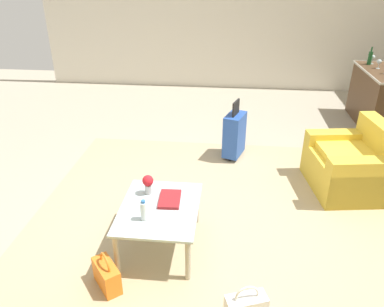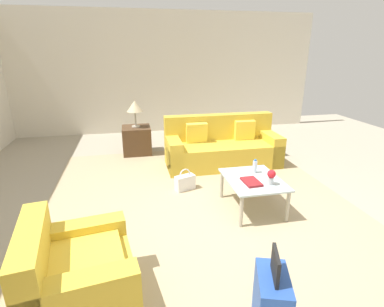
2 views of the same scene
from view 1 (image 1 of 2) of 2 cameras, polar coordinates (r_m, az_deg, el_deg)
ground_plane at (r=4.12m, az=3.28°, el=-10.61°), size 12.00×12.00×0.00m
wall_left at (r=8.38m, az=5.59°, el=20.33°), size 0.12×8.00×3.10m
area_rug at (r=3.66m, az=6.01°, el=-16.45°), size 5.20×4.40×0.01m
armchair at (r=4.97m, az=23.53°, el=-1.90°), size 1.08×1.00×0.83m
coffee_table at (r=3.61m, az=-4.95°, el=-8.92°), size 0.93×0.74×0.46m
water_bottle at (r=3.38m, az=-7.36°, el=-8.64°), size 0.06×0.06×0.20m
coffee_table_book at (r=3.65m, az=-3.40°, el=-6.96°), size 0.32×0.22×0.03m
flower_vase at (r=3.72m, az=-6.72°, el=-4.47°), size 0.11×0.11×0.21m
bar_console at (r=7.13m, az=26.44°, el=7.65°), size 1.45×0.59×0.93m
wine_glass_leftmost at (r=7.42m, az=25.84°, el=13.01°), size 0.08×0.08×0.15m
wine_glass_left_of_centre at (r=7.12m, az=26.62°, el=12.35°), size 0.08×0.08×0.15m
wine_bottle_green at (r=7.35m, az=25.49°, el=13.04°), size 0.07×0.07×0.30m
suitcase_blue at (r=5.32m, az=6.48°, el=2.96°), size 0.45×0.33×0.85m
handbag_orange at (r=3.45m, az=-12.86°, el=-17.59°), size 0.34×0.31×0.36m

